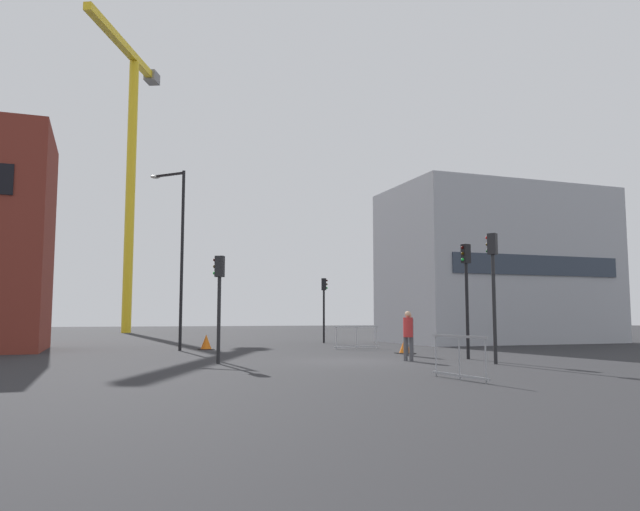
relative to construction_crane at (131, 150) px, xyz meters
name	(u,v)px	position (x,y,z in m)	size (l,w,h in m)	color
ground	(353,361)	(6.08, -41.06, -17.62)	(160.00, 160.00, 0.00)	#28282B
office_block	(496,266)	(20.44, -29.47, -13.04)	(12.96, 7.65, 9.17)	#A8AAB2
construction_crane	(131,150)	(0.00, 0.00, 0.00)	(7.45, 15.14, 27.57)	yellow
streetlamp_tall	(178,245)	(1.07, -32.33, -12.79)	(1.48, 1.40, 8.27)	black
traffic_light_island	(466,282)	(10.40, -41.53, -14.82)	(0.39, 0.30, 4.19)	black
traffic_light_median	(219,290)	(1.48, -40.59, -15.22)	(0.39, 0.35, 3.55)	#232326
traffic_light_verge	(324,299)	(10.14, -27.00, -15.07)	(0.39, 0.32, 3.78)	black
traffic_light_corner	(493,276)	(9.93, -43.82, -14.77)	(0.36, 0.38, 4.28)	#232326
pedestrian_walking	(409,331)	(9.30, -39.12, -16.66)	(0.34, 0.34, 1.67)	#4C4C51
pedestrian_waiting	(408,332)	(7.94, -41.60, -16.62)	(0.34, 0.34, 1.73)	#4C4C51
safety_barrier_rear	(357,337)	(9.39, -33.61, -17.06)	(2.41, 0.35, 1.08)	#B2B5BA
safety_barrier_right_run	(459,356)	(6.11, -47.69, -17.06)	(0.26, 2.15, 1.08)	#9EA0A5
traffic_cone_on_verge	(405,346)	(9.83, -37.73, -17.30)	(0.68, 0.68, 0.69)	black
traffic_cone_by_barrier	(206,343)	(2.51, -31.79, -17.30)	(0.69, 0.69, 0.70)	black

